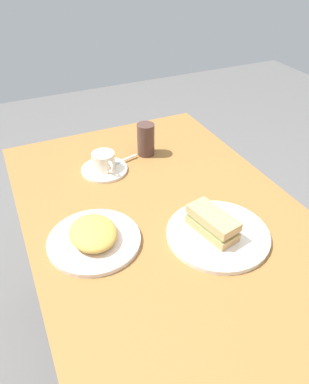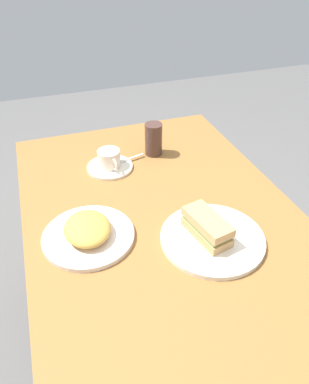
{
  "view_description": "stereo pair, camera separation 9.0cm",
  "coord_description": "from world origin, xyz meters",
  "px_view_note": "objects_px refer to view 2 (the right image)",
  "views": [
    {
      "loc": [
        0.68,
        -0.38,
        1.42
      ],
      "look_at": [
        -0.13,
        -0.0,
        0.75
      ],
      "focal_mm": 33.99,
      "sensor_mm": 36.0,
      "label": 1
    },
    {
      "loc": [
        0.72,
        -0.29,
        1.42
      ],
      "look_at": [
        -0.13,
        -0.0,
        0.75
      ],
      "focal_mm": 33.99,
      "sensor_mm": 36.0,
      "label": 2
    }
  ],
  "objects_px": {
    "sandwich_front": "(207,227)",
    "coffee_saucer": "(110,167)",
    "side_plate": "(89,236)",
    "sandwich_plate": "(212,238)",
    "dining_table": "(169,252)",
    "spoon": "(128,159)",
    "drinking_glass": "(154,139)",
    "coffee_cup": "(109,158)"
  },
  "relations": [
    {
      "from": "sandwich_front",
      "to": "coffee_saucer",
      "type": "xyz_separation_m",
      "value": [
        -0.43,
        -0.17,
        -0.04
      ]
    },
    {
      "from": "side_plate",
      "to": "sandwich_plate",
      "type": "bearing_deg",
      "value": 69.53
    },
    {
      "from": "dining_table",
      "to": "spoon",
      "type": "relative_size",
      "value": 13.55
    },
    {
      "from": "sandwich_plate",
      "to": "sandwich_front",
      "type": "bearing_deg",
      "value": -129.13
    },
    {
      "from": "spoon",
      "to": "drinking_glass",
      "type": "distance_m",
      "value": 0.12
    },
    {
      "from": "side_plate",
      "to": "drinking_glass",
      "type": "xyz_separation_m",
      "value": [
        -0.37,
        0.32,
        0.05
      ]
    },
    {
      "from": "coffee_saucer",
      "to": "coffee_cup",
      "type": "relative_size",
      "value": 1.52
    },
    {
      "from": "side_plate",
      "to": "drinking_glass",
      "type": "relative_size",
      "value": 2.09
    },
    {
      "from": "drinking_glass",
      "to": "spoon",
      "type": "bearing_deg",
      "value": -76.01
    },
    {
      "from": "coffee_saucer",
      "to": "coffee_cup",
      "type": "xyz_separation_m",
      "value": [
        0.0,
        0.0,
        0.04
      ]
    },
    {
      "from": "coffee_cup",
      "to": "coffee_saucer",
      "type": "bearing_deg",
      "value": -169.18
    },
    {
      "from": "dining_table",
      "to": "sandwich_plate",
      "type": "bearing_deg",
      "value": 45.39
    },
    {
      "from": "sandwich_front",
      "to": "side_plate",
      "type": "height_order",
      "value": "sandwich_front"
    },
    {
      "from": "sandwich_front",
      "to": "dining_table",
      "type": "bearing_deg",
      "value": -135.54
    },
    {
      "from": "coffee_saucer",
      "to": "side_plate",
      "type": "bearing_deg",
      "value": -22.73
    },
    {
      "from": "sandwich_front",
      "to": "spoon",
      "type": "relative_size",
      "value": 1.63
    },
    {
      "from": "side_plate",
      "to": "spoon",
      "type": "bearing_deg",
      "value": 148.98
    },
    {
      "from": "coffee_saucer",
      "to": "spoon",
      "type": "bearing_deg",
      "value": 105.47
    },
    {
      "from": "sandwich_front",
      "to": "drinking_glass",
      "type": "distance_m",
      "value": 0.48
    },
    {
      "from": "dining_table",
      "to": "drinking_glass",
      "type": "height_order",
      "value": "drinking_glass"
    },
    {
      "from": "coffee_cup",
      "to": "spoon",
      "type": "bearing_deg",
      "value": 106.86
    },
    {
      "from": "coffee_cup",
      "to": "spoon",
      "type": "relative_size",
      "value": 1.08
    },
    {
      "from": "dining_table",
      "to": "drinking_glass",
      "type": "xyz_separation_m",
      "value": [
        -0.4,
        0.09,
        0.16
      ]
    },
    {
      "from": "coffee_cup",
      "to": "spoon",
      "type": "distance_m",
      "value": 0.08
    },
    {
      "from": "coffee_saucer",
      "to": "side_plate",
      "type": "xyz_separation_m",
      "value": [
        0.33,
        -0.14,
        0.0
      ]
    },
    {
      "from": "sandwich_plate",
      "to": "sandwich_front",
      "type": "relative_size",
      "value": 1.79
    },
    {
      "from": "coffee_saucer",
      "to": "side_plate",
      "type": "relative_size",
      "value": 0.64
    },
    {
      "from": "sandwich_front",
      "to": "drinking_glass",
      "type": "bearing_deg",
      "value": 178.55
    },
    {
      "from": "sandwich_front",
      "to": "coffee_saucer",
      "type": "distance_m",
      "value": 0.47
    },
    {
      "from": "drinking_glass",
      "to": "dining_table",
      "type": "bearing_deg",
      "value": -12.15
    },
    {
      "from": "sandwich_front",
      "to": "sandwich_plate",
      "type": "bearing_deg",
      "value": 50.87
    },
    {
      "from": "drinking_glass",
      "to": "sandwich_plate",
      "type": "bearing_deg",
      "value": 0.24
    },
    {
      "from": "sandwich_front",
      "to": "coffee_cup",
      "type": "xyz_separation_m",
      "value": [
        -0.43,
        -0.17,
        -0.0
      ]
    },
    {
      "from": "sandwich_plate",
      "to": "coffee_cup",
      "type": "xyz_separation_m",
      "value": [
        -0.44,
        -0.18,
        0.04
      ]
    },
    {
      "from": "drinking_glass",
      "to": "sandwich_front",
      "type": "bearing_deg",
      "value": -1.45
    },
    {
      "from": "sandwich_front",
      "to": "side_plate",
      "type": "relative_size",
      "value": 0.63
    },
    {
      "from": "sandwich_front",
      "to": "spoon",
      "type": "xyz_separation_m",
      "value": [
        -0.45,
        -0.1,
        -0.03
      ]
    },
    {
      "from": "sandwich_plate",
      "to": "coffee_saucer",
      "type": "height_order",
      "value": "sandwich_plate"
    },
    {
      "from": "coffee_cup",
      "to": "side_plate",
      "type": "distance_m",
      "value": 0.35
    },
    {
      "from": "coffee_cup",
      "to": "drinking_glass",
      "type": "height_order",
      "value": "drinking_glass"
    },
    {
      "from": "dining_table",
      "to": "coffee_saucer",
      "type": "bearing_deg",
      "value": -165.6
    },
    {
      "from": "coffee_cup",
      "to": "drinking_glass",
      "type": "bearing_deg",
      "value": 105.14
    }
  ]
}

